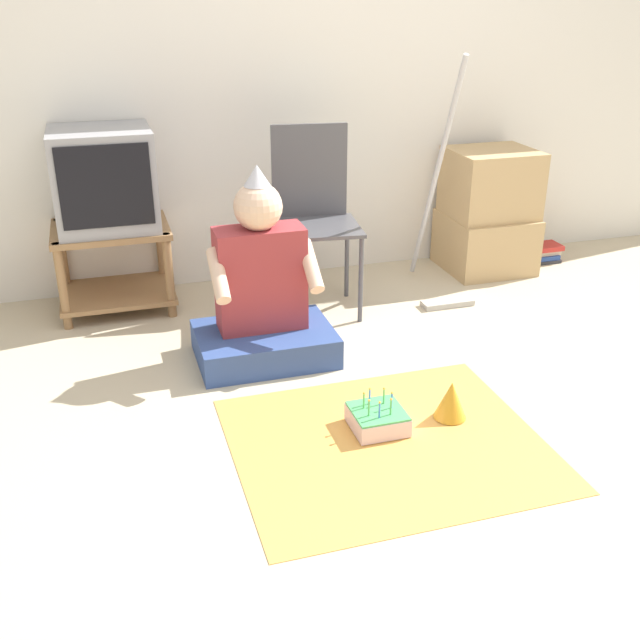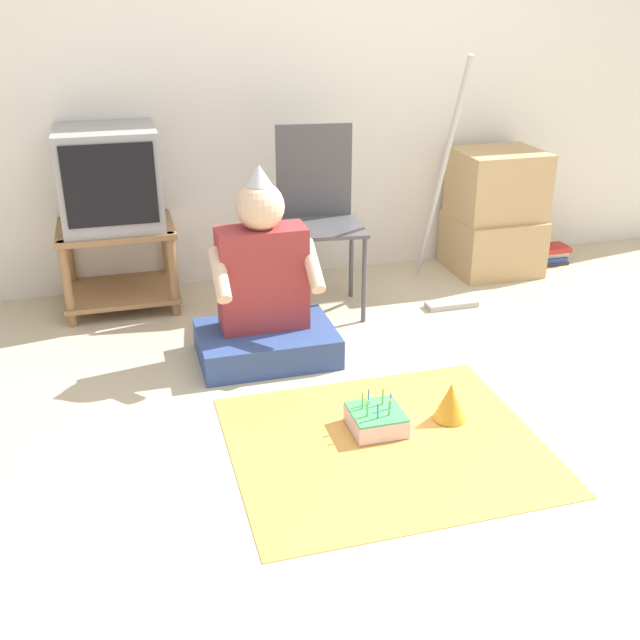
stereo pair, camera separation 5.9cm
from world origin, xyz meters
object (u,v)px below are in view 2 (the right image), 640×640
Objects in this scene: dust_mop at (446,230)px; tv at (109,178)px; cardboard_box_stack at (494,214)px; book_pile at (551,254)px; birthday_cake at (376,419)px; person_seated at (264,299)px; folding_chair at (317,206)px; party_hat_blue at (450,401)px.

tv is at bearing 167.90° from dust_mop.
tv is at bearing 179.18° from cardboard_box_stack.
birthday_cake reaches higher than book_pile.
person_seated is at bearing -153.80° from cardboard_box_stack.
birthday_cake is (0.89, -1.52, -0.64)m from tv.
cardboard_box_stack reaches higher than birthday_cake.
folding_chair reaches higher than birthday_cake.
folding_chair reaches higher than cardboard_box_stack.
dust_mop is 1.45× the size of person_seated.
dust_mop is at bearing -12.10° from tv.
birthday_cake is (-0.79, -1.16, -0.34)m from dust_mop.
tv is at bearing 127.85° from person_seated.
dust_mop is at bearing -7.62° from folding_chair.
person_seated is (-1.95, -0.76, 0.23)m from book_pile.
tv reaches higher than party_hat_blue.
tv reaches higher than birthday_cake.
cardboard_box_stack is (2.14, -0.03, -0.35)m from tv.
tv reaches higher than person_seated.
cardboard_box_stack is at bearing 26.20° from person_seated.
tv is 1.88m from birthday_cake.
tv is 1.04m from folding_chair.
tv is 2.64m from book_pile.
party_hat_blue is (0.19, -1.26, -0.46)m from folding_chair.
dust_mop is at bearing -159.35° from book_pile.
folding_chair is 1.35m from birthday_cake.
person_seated reaches higher than cardboard_box_stack.
person_seated is at bearing -158.81° from book_pile.
cardboard_box_stack is at bearing 49.94° from birthday_cake.
party_hat_blue reaches higher than book_pile.
cardboard_box_stack is at bearing 11.76° from folding_chair.
tv is 3.18× the size of party_hat_blue.
folding_chair is 0.71m from dust_mop.
birthday_cake is (-1.67, -1.49, -0.01)m from book_pile.
book_pile is 0.22× the size of person_seated.
person_seated is 5.73× the size of party_hat_blue.
cardboard_box_stack reaches higher than book_pile.
party_hat_blue is (-1.37, -1.50, 0.03)m from book_pile.
cardboard_box_stack is at bearing -179.59° from book_pile.
tv is 0.69× the size of cardboard_box_stack.
book_pile is (1.56, 0.24, -0.49)m from folding_chair.
tv is 0.38× the size of dust_mop.
cardboard_box_stack is 1.80m from party_hat_blue.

